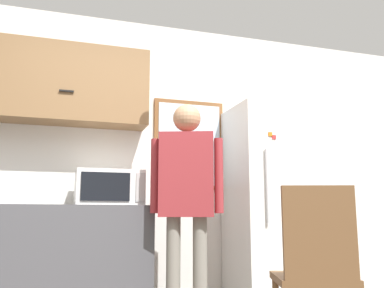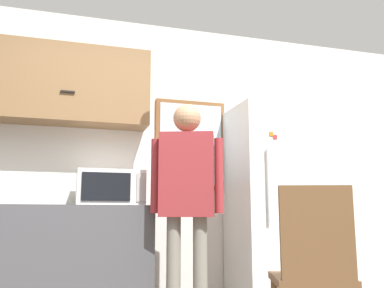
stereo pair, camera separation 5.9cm
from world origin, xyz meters
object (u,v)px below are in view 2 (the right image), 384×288
person (187,186)px  chair (314,266)px  refrigerator (270,204)px  microwave (110,188)px

person → chair: bearing=-48.6°
person → refrigerator: 1.02m
microwave → person: size_ratio=0.32×
person → chair: (0.42, -1.09, -0.50)m
person → microwave: bearing=161.9°
refrigerator → chair: 1.64m
refrigerator → chair: (-0.51, -1.51, -0.38)m
refrigerator → chair: size_ratio=1.89×
refrigerator → person: bearing=-155.6°
microwave → person: bearing=-38.5°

